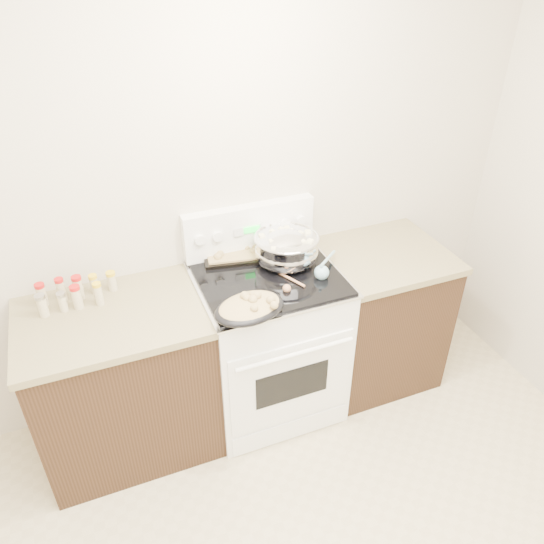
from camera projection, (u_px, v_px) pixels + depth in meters
name	position (u px, v px, depth m)	size (l,w,h in m)	color
room_shell	(352.00, 354.00, 1.21)	(4.10, 3.60, 2.75)	beige
counter_left	(125.00, 381.00, 2.85)	(0.93, 0.67, 0.92)	black
counter_right	(376.00, 315.00, 3.34)	(0.73, 0.67, 0.92)	black
kitchen_range	(269.00, 340.00, 3.09)	(0.78, 0.73, 1.22)	white
mixing_bowl	(286.00, 249.00, 2.91)	(0.46, 0.46, 0.21)	silver
roasting_pan	(250.00, 307.00, 2.53)	(0.39, 0.31, 0.11)	black
baking_sheet	(238.00, 251.00, 3.02)	(0.45, 0.35, 0.06)	black
wooden_spoon	(287.00, 284.00, 2.75)	(0.12, 0.24, 0.04)	tan
blue_ladle	(322.00, 271.00, 2.82)	(0.21, 0.22, 0.10)	#7DABBB
spice_jars	(73.00, 293.00, 2.64)	(0.39, 0.15, 0.13)	#BFB28C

